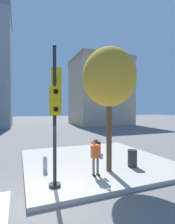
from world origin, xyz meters
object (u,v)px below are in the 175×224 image
(traffic_signal_pole, at_px, (56,106))
(fire_hydrant, at_px, (45,164))
(street_tree, at_px, (109,78))
(person_photographer, at_px, (96,154))
(trash_bin, at_px, (132,158))

(traffic_signal_pole, relative_size, fire_hydrant, 7.34)
(fire_hydrant, bearing_deg, street_tree, -20.22)
(person_photographer, relative_size, street_tree, 0.28)
(street_tree, height_order, fire_hydrant, street_tree)
(person_photographer, xyz_separation_m, street_tree, (0.81, 0.28, 3.47))
(street_tree, xyz_separation_m, fire_hydrant, (-2.85, 1.05, -4.08))
(street_tree, bearing_deg, fire_hydrant, 159.78)
(street_tree, height_order, trash_bin, street_tree)
(fire_hydrant, relative_size, trash_bin, 0.85)
(trash_bin, bearing_deg, person_photographer, -170.80)
(fire_hydrant, bearing_deg, person_photographer, -33.15)
(trash_bin, bearing_deg, street_tree, -176.96)
(traffic_signal_pole, distance_m, street_tree, 3.15)
(person_photographer, bearing_deg, street_tree, 19.25)
(fire_hydrant, bearing_deg, traffic_signal_pole, -85.73)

